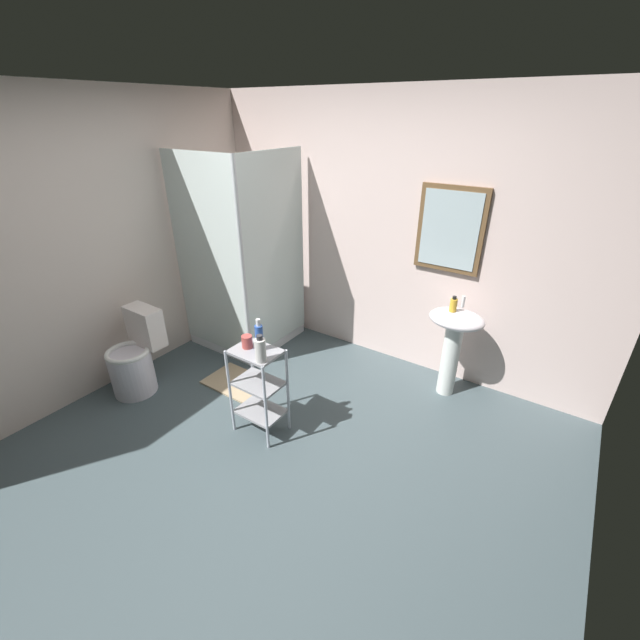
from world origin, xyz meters
TOP-DOWN VIEW (x-y plane):
  - ground_plane at (0.00, 0.00)m, footprint 4.20×4.20m
  - wall_back at (0.01, 1.85)m, footprint 4.20×0.14m
  - wall_left at (-1.85, 0.00)m, footprint 0.10×4.20m
  - shower_stall at (-1.23, 1.18)m, footprint 0.92×0.92m
  - pedestal_sink at (0.87, 1.52)m, footprint 0.46×0.37m
  - sink_faucet at (0.87, 1.64)m, footprint 0.03×0.03m
  - toilet at (-1.48, -0.00)m, footprint 0.37×0.49m
  - storage_cart at (-0.19, 0.20)m, footprint 0.38×0.28m
  - hand_soap_bottle at (0.83, 1.51)m, footprint 0.06×0.06m
  - lotion_bottle_white at (-0.06, 0.12)m, footprint 0.08×0.08m
  - shampoo_bottle_blue at (-0.18, 0.24)m, footprint 0.06×0.06m
  - rinse_cup at (-0.27, 0.21)m, footprint 0.08×0.08m
  - bath_mat at (-0.79, 0.54)m, footprint 0.60×0.40m

SIDE VIEW (x-z plane):
  - ground_plane at x=0.00m, z-range -0.02..0.00m
  - bath_mat at x=-0.79m, z-range 0.00..0.02m
  - toilet at x=-1.48m, z-range -0.07..0.69m
  - storage_cart at x=-0.19m, z-range 0.07..0.81m
  - shower_stall at x=-1.23m, z-range -0.54..1.46m
  - pedestal_sink at x=0.87m, z-range 0.17..0.98m
  - rinse_cup at x=-0.27m, z-range 0.74..0.84m
  - lotion_bottle_white at x=-0.06m, z-range 0.73..0.94m
  - shampoo_bottle_blue at x=-0.18m, z-range 0.72..0.97m
  - sink_faucet at x=0.87m, z-range 0.81..0.91m
  - hand_soap_bottle at x=0.83m, z-range 0.80..0.94m
  - wall_left at x=-1.85m, z-range 0.00..2.50m
  - wall_back at x=0.01m, z-range 0.00..2.50m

